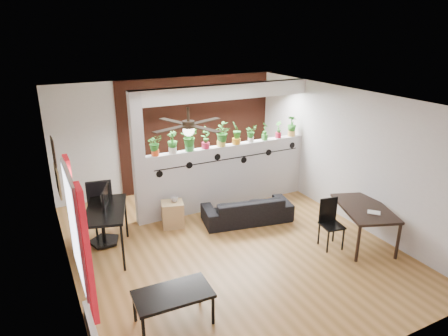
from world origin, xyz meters
The scene contains 31 objects.
room_shell centered at (0.00, 0.00, 1.30)m, with size 6.30×7.10×2.90m.
partition_wall centered at (0.80, 1.50, 0.68)m, with size 3.60×0.18×1.35m, color #BCBCC1.
ceiling_header centered at (0.80, 1.50, 2.45)m, with size 3.60×0.18×0.30m, color silver.
pier_column centered at (-1.11, 1.50, 1.30)m, with size 0.22×0.20×2.60m, color #BCBCC1.
brick_panel centered at (0.80, 2.97, 1.30)m, with size 3.90×0.05×2.60m, color #AF4D33.
vine_decal centered at (0.80, 1.40, 1.08)m, with size 3.31×0.01×0.30m.
window_assembly centered at (-2.56, -1.20, 1.51)m, with size 0.09×1.30×1.55m.
baseboard_heater centered at (-2.54, -1.20, 0.09)m, with size 0.08×1.00×0.18m, color beige.
corkboard centered at (-2.58, 0.95, 1.35)m, with size 0.03×0.60×0.45m, color olive.
framed_art centered at (-2.58, 0.90, 1.85)m, with size 0.03×0.34×0.44m.
ceiling_fan centered at (-0.80, -0.30, 2.31)m, with size 1.19×1.19×0.43m.
potted_plant_0 centered at (-0.78, 1.50, 1.57)m, with size 0.22×0.18×0.41m.
potted_plant_1 centered at (-0.43, 1.50, 1.58)m, with size 0.28×0.28×0.43m.
potted_plant_2 centered at (-0.08, 1.50, 1.61)m, with size 0.33×0.31×0.49m.
potted_plant_3 centered at (0.27, 1.50, 1.59)m, with size 0.26×0.21×0.45m.
potted_plant_4 centered at (0.62, 1.50, 1.60)m, with size 0.22×0.27×0.48m.
potted_plant_5 centered at (0.98, 1.50, 1.60)m, with size 0.32×0.30×0.48m.
potted_plant_6 centered at (1.33, 1.50, 1.55)m, with size 0.20×0.18×0.37m.
potted_plant_7 centered at (1.68, 1.50, 1.56)m, with size 0.16×0.20×0.39m.
potted_plant_8 centered at (2.03, 1.50, 1.55)m, with size 0.17×0.20×0.38m.
potted_plant_9 centered at (2.38, 1.50, 1.59)m, with size 0.30×0.31×0.46m.
sofa centered at (0.77, 0.65, 0.24)m, with size 1.66×0.65×0.49m, color black.
cube_shelf centered at (-0.63, 1.10, 0.25)m, with size 0.41×0.36×0.50m, color #A28255.
cup centered at (-0.58, 1.10, 0.55)m, with size 0.13×0.13×0.10m, color gray.
computer_desk centered at (-1.94, 0.63, 0.77)m, with size 0.92×1.30×0.85m.
monitor centered at (-1.94, 0.78, 0.94)m, with size 0.05×0.31×0.18m, color black.
office_chair centered at (-1.94, 1.10, 0.48)m, with size 0.57×0.57×1.10m.
dining_table centered at (2.19, -1.00, 0.62)m, with size 1.16×1.46×0.69m.
book centered at (2.09, -1.30, 0.70)m, with size 0.15×0.21×0.02m, color gray.
folding_chair centered at (1.59, -0.81, 0.52)m, with size 0.41×0.41×0.88m.
coffee_table centered at (-1.54, -1.44, 0.41)m, with size 1.01×0.59×0.46m.
Camera 1 is at (-2.88, -5.54, 3.71)m, focal length 32.00 mm.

